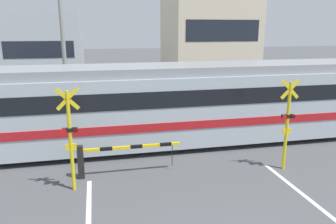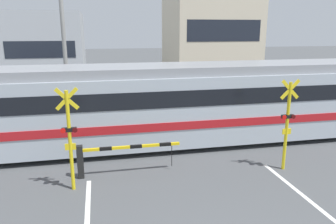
{
  "view_description": "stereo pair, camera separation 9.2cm",
  "coord_description": "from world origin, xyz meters",
  "px_view_note": "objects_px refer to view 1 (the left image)",
  "views": [
    {
      "loc": [
        -2.76,
        -3.85,
        4.85
      ],
      "look_at": [
        0.0,
        8.58,
        1.6
      ],
      "focal_mm": 35.0,
      "sensor_mm": 36.0,
      "label": 1
    },
    {
      "loc": [
        -2.67,
        -3.87,
        4.85
      ],
      "look_at": [
        0.0,
        8.58,
        1.6
      ],
      "focal_mm": 35.0,
      "sensor_mm": 36.0,
      "label": 2
    }
  ],
  "objects_px": {
    "crossing_barrier_far": "(201,109)",
    "crossing_signal_right": "(287,121)",
    "commuter_train": "(160,103)",
    "crossing_signal_left": "(70,135)",
    "pedestrian": "(126,94)",
    "crossing_barrier_near": "(106,155)"
  },
  "relations": [
    {
      "from": "crossing_signal_left",
      "to": "crossing_signal_right",
      "type": "height_order",
      "value": "same"
    },
    {
      "from": "crossing_barrier_far",
      "to": "crossing_signal_left",
      "type": "bearing_deg",
      "value": -134.3
    },
    {
      "from": "crossing_signal_left",
      "to": "pedestrian",
      "type": "relative_size",
      "value": 1.84
    },
    {
      "from": "commuter_train",
      "to": "crossing_signal_right",
      "type": "distance_m",
      "value": 5.12
    },
    {
      "from": "crossing_barrier_near",
      "to": "pedestrian",
      "type": "relative_size",
      "value": 2.0
    },
    {
      "from": "commuter_train",
      "to": "crossing_barrier_far",
      "type": "relative_size",
      "value": 5.97
    },
    {
      "from": "crossing_barrier_near",
      "to": "crossing_signal_right",
      "type": "height_order",
      "value": "crossing_signal_right"
    },
    {
      "from": "crossing_barrier_far",
      "to": "crossing_signal_right",
      "type": "height_order",
      "value": "crossing_signal_right"
    },
    {
      "from": "commuter_train",
      "to": "crossing_signal_right",
      "type": "bearing_deg",
      "value": -42.24
    },
    {
      "from": "pedestrian",
      "to": "crossing_barrier_far",
      "type": "bearing_deg",
      "value": -45.1
    },
    {
      "from": "commuter_train",
      "to": "crossing_signal_left",
      "type": "xyz_separation_m",
      "value": [
        -3.4,
        -3.44,
        -0.05
      ]
    },
    {
      "from": "crossing_signal_right",
      "to": "pedestrian",
      "type": "distance_m",
      "value": 11.0
    },
    {
      "from": "crossing_signal_right",
      "to": "pedestrian",
      "type": "bearing_deg",
      "value": 115.04
    },
    {
      "from": "crossing_signal_right",
      "to": "pedestrian",
      "type": "height_order",
      "value": "crossing_signal_right"
    },
    {
      "from": "commuter_train",
      "to": "crossing_signal_right",
      "type": "relative_size",
      "value": 6.46
    },
    {
      "from": "crossing_barrier_far",
      "to": "pedestrian",
      "type": "height_order",
      "value": "pedestrian"
    },
    {
      "from": "crossing_barrier_near",
      "to": "crossing_barrier_far",
      "type": "height_order",
      "value": "same"
    },
    {
      "from": "commuter_train",
      "to": "crossing_signal_right",
      "type": "xyz_separation_m",
      "value": [
        3.79,
        -3.44,
        -0.05
      ]
    },
    {
      "from": "crossing_signal_right",
      "to": "crossing_barrier_far",
      "type": "bearing_deg",
      "value": 99.28
    },
    {
      "from": "crossing_barrier_far",
      "to": "crossing_signal_right",
      "type": "relative_size",
      "value": 1.08
    },
    {
      "from": "crossing_signal_right",
      "to": "crossing_barrier_near",
      "type": "bearing_deg",
      "value": 172.82
    },
    {
      "from": "commuter_train",
      "to": "crossing_barrier_near",
      "type": "bearing_deg",
      "value": -131.65
    }
  ]
}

